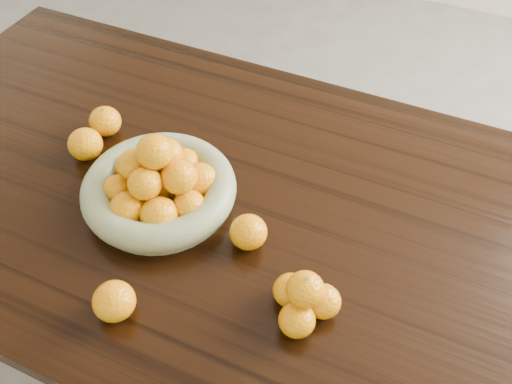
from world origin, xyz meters
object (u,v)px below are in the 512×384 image
at_px(fruit_bowl, 159,186).
at_px(orange_pyramid, 304,300).
at_px(dining_table, 256,235).
at_px(loose_orange_0, 105,121).

xyz_separation_m(fruit_bowl, orange_pyramid, (0.39, -0.13, -0.00)).
bearing_deg(dining_table, orange_pyramid, -46.80).
xyz_separation_m(dining_table, fruit_bowl, (-0.20, -0.06, 0.14)).
distance_m(fruit_bowl, loose_orange_0, 0.28).
bearing_deg(dining_table, loose_orange_0, 169.98).
height_order(orange_pyramid, loose_orange_0, orange_pyramid).
bearing_deg(fruit_bowl, orange_pyramid, -19.01).
relative_size(orange_pyramid, loose_orange_0, 1.68).
xyz_separation_m(dining_table, orange_pyramid, (0.19, -0.20, 0.13)).
distance_m(orange_pyramid, loose_orange_0, 0.68).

